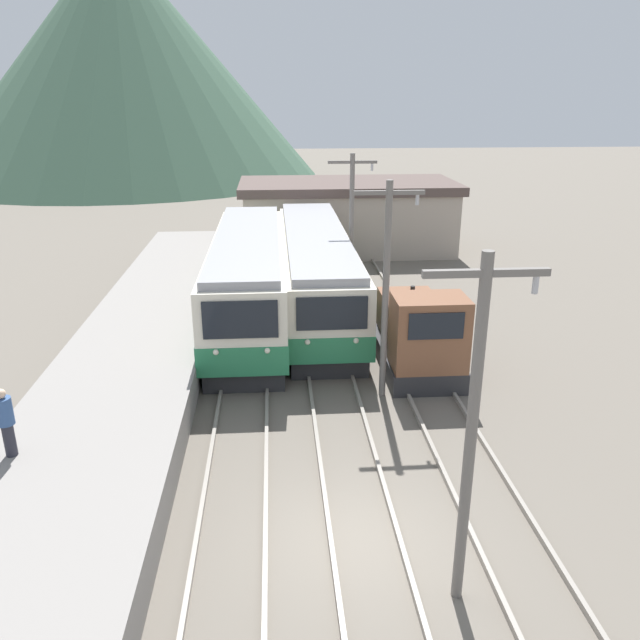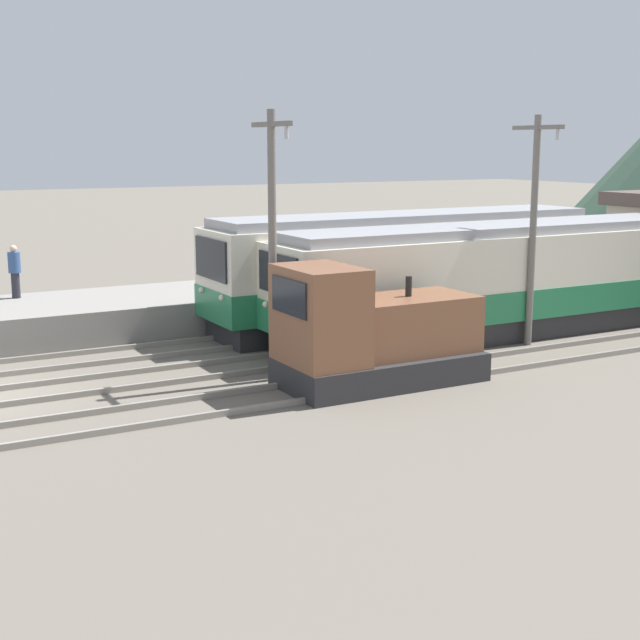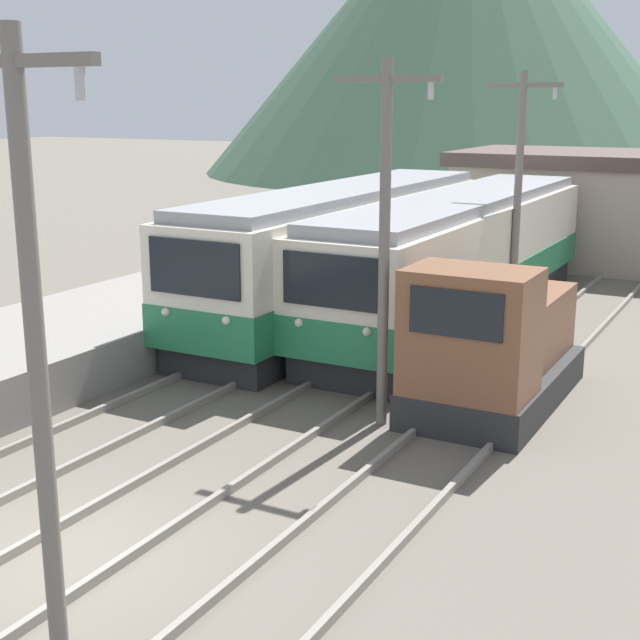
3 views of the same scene
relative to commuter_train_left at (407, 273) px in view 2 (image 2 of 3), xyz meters
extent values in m
cube|color=gray|center=(5.08, -13.59, -1.62)|extent=(0.10, 60.00, 0.14)
cube|color=gray|center=(6.52, -13.59, -1.62)|extent=(0.10, 60.00, 0.14)
cube|color=#28282B|center=(0.00, 0.01, -1.34)|extent=(2.58, 13.02, 0.70)
cube|color=silver|center=(0.00, 0.01, 0.34)|extent=(2.80, 13.56, 2.66)
cube|color=#267A4C|center=(0.00, 0.01, -0.51)|extent=(2.84, 13.60, 0.96)
cube|color=black|center=(0.00, -6.80, 0.87)|extent=(2.24, 0.06, 1.17)
sphere|color=silver|center=(-0.77, -6.81, -0.14)|extent=(0.18, 0.18, 0.18)
sphere|color=silver|center=(0.77, -6.81, -0.14)|extent=(0.18, 0.18, 0.18)
cube|color=#939399|center=(0.00, 0.01, 1.81)|extent=(2.46, 13.02, 0.28)
cube|color=#28282B|center=(2.80, 1.42, -1.34)|extent=(2.58, 14.26, 0.70)
cube|color=silver|center=(2.80, 1.42, 0.24)|extent=(2.80, 14.85, 2.45)
cube|color=#267A4C|center=(2.80, 1.42, -0.55)|extent=(2.84, 14.89, 0.88)
cube|color=black|center=(2.80, -6.03, 0.73)|extent=(2.24, 0.06, 1.08)
sphere|color=silver|center=(2.03, -6.04, -0.21)|extent=(0.18, 0.18, 0.18)
sphere|color=silver|center=(3.57, -6.04, -0.21)|extent=(0.18, 0.18, 0.18)
cube|color=#939399|center=(2.80, 1.42, 1.60)|extent=(2.46, 14.26, 0.28)
cube|color=#28282B|center=(5.80, -4.72, -1.34)|extent=(2.40, 4.99, 0.70)
cube|color=brown|center=(5.80, -6.41, 0.16)|extent=(2.28, 1.60, 2.30)
cube|color=black|center=(5.80, -7.23, 0.67)|extent=(1.68, 0.04, 0.83)
cube|color=brown|center=(5.80, -3.92, -0.29)|extent=(1.92, 3.29, 1.40)
cylinder|color=black|center=(5.80, -3.92, 0.66)|extent=(0.16, 0.16, 0.50)
cylinder|color=slate|center=(4.30, -6.91, 1.61)|extent=(0.20, 0.20, 6.61)
cube|color=slate|center=(4.30, -6.91, 4.57)|extent=(2.00, 0.12, 0.12)
cylinder|color=#B2B2B7|center=(5.10, -6.91, 4.37)|extent=(0.10, 0.10, 0.30)
cylinder|color=slate|center=(4.30, 1.40, 1.61)|extent=(0.20, 0.20, 6.61)
cube|color=slate|center=(4.30, 1.40, 4.57)|extent=(2.00, 0.12, 0.12)
cylinder|color=#B2B2B7|center=(5.10, 1.40, 4.37)|extent=(0.10, 0.10, 0.30)
cylinder|color=#282833|center=(-5.07, -11.35, -0.25)|extent=(0.26, 0.26, 0.80)
cylinder|color=#335184|center=(-5.07, -11.35, 0.48)|extent=(0.38, 0.38, 0.65)
sphere|color=beige|center=(-5.07, -11.35, 0.91)|extent=(0.22, 0.22, 0.22)
camera|label=1|loc=(1.06, -24.24, 7.15)|focal=35.00mm
camera|label=2|loc=(23.74, -16.30, 4.08)|focal=50.00mm
camera|label=3|loc=(10.79, -21.31, 4.23)|focal=50.00mm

